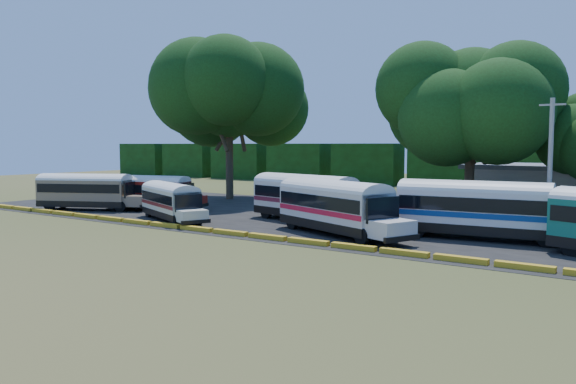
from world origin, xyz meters
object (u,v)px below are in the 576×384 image
Objects in this scene: bus_red at (151,190)px; bus_cream_west at (171,199)px; bus_white_red at (336,204)px; tree_west at (229,92)px; bus_beige at (88,189)px.

bus_cream_west is (7.28, -4.47, -0.11)m from bus_red.
bus_white_red is 27.40m from tree_west.
tree_west is (-0.16, 11.26, 9.69)m from bus_red.
bus_white_red reaches higher than bus_red.
tree_west is at bearing 168.22° from bus_white_red.
bus_cream_west is at bearing -64.67° from tree_west.
bus_red is (3.98, 3.79, -0.12)m from bus_beige.
bus_beige is 1.12× the size of bus_cream_west.
bus_white_red is (25.08, 0.58, 0.13)m from bus_beige.
bus_white_red is (13.82, 1.27, 0.36)m from bus_cream_west.
bus_red is at bearing 19.01° from bus_beige.
bus_beige is at bearing -156.22° from bus_white_red.
tree_west is (-7.45, 15.74, 9.80)m from bus_cream_west.
bus_beige is 5.49m from bus_red.
bus_white_red reaches higher than bus_cream_west.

